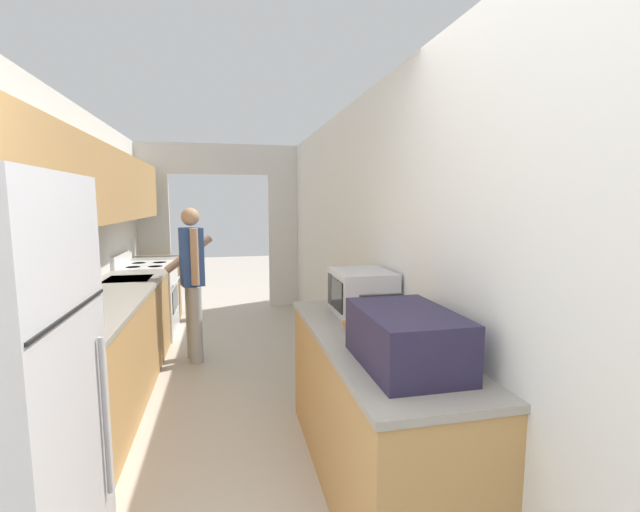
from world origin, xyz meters
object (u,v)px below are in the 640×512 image
at_px(suitcase, 406,338).
at_px(microwave, 362,292).
at_px(range_oven, 148,300).
at_px(person, 193,280).
at_px(book_stack, 366,329).

relative_size(suitcase, microwave, 1.44).
distance_m(range_oven, microwave, 3.37).
distance_m(person, book_stack, 2.49).
bearing_deg(book_stack, range_oven, 118.44).
bearing_deg(person, range_oven, 16.06).
distance_m(microwave, book_stack, 0.47).
xyz_separation_m(range_oven, microwave, (1.85, -2.76, 0.58)).
bearing_deg(book_stack, suitcase, -87.47).
bearing_deg(microwave, book_stack, -104.58).
relative_size(range_oven, suitcase, 1.59).
relative_size(person, suitcase, 2.46).
height_order(range_oven, suitcase, suitcase).
relative_size(person, book_stack, 5.74).
relative_size(suitcase, book_stack, 2.34).
relative_size(range_oven, person, 0.65).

